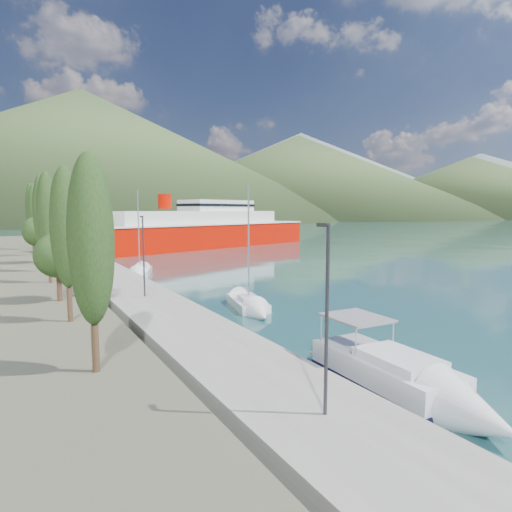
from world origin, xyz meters
TOP-DOWN VIEW (x-y plane):
  - ground at (0.00, 120.00)m, footprint 1400.00×1400.00m
  - quay at (-9.00, 26.00)m, footprint 5.00×88.00m
  - hills_far at (138.59, 618.73)m, footprint 1480.00×900.00m
  - hills_near at (98.04, 372.50)m, footprint 1010.00×520.00m
  - tree_row at (-14.68, 33.30)m, footprint 3.85×65.42m
  - lamp_posts at (-9.00, 15.47)m, footprint 0.15×44.54m
  - motor_cruiser at (-4.42, -5.96)m, footprint 2.95×9.08m
  - sailboat_near at (-2.72, 9.51)m, footprint 3.64×7.32m
  - sailboat_mid at (-5.74, 30.08)m, footprint 4.62×7.39m
  - ferry at (14.13, 62.54)m, footprint 54.91×28.23m

SIDE VIEW (x-z plane):
  - ground at x=0.00m, z-range 0.00..0.00m
  - sailboat_near at x=-2.72m, z-range -4.77..5.33m
  - sailboat_mid at x=-5.74m, z-range -4.89..5.48m
  - quay at x=-9.00m, z-range 0.00..0.80m
  - motor_cruiser at x=-4.42m, z-range -1.11..2.20m
  - ferry at x=14.13m, z-range -2.10..8.64m
  - lamp_posts at x=-9.00m, z-range 1.05..7.11m
  - tree_row at x=-14.68m, z-range 0.31..11.49m
  - hills_near at x=98.04m, z-range -8.32..106.68m
  - hills_far at x=138.59m, z-range -12.61..167.39m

